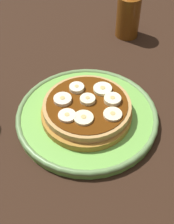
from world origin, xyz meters
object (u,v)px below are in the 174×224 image
(banana_slice_6, at_px, (67,116))
(banana_slice_1, at_px, (62,100))
(plate, at_px, (87,116))
(syrup_bottle, at_px, (128,13))
(banana_slice_5, at_px, (112,100))
(banana_slice_7, at_px, (103,89))
(banana_slice_3, at_px, (86,118))
(banana_slice_4, at_px, (113,115))
(banana_slice_2, at_px, (77,88))
(pancake_stack, at_px, (88,111))
(banana_slice_0, at_px, (88,100))

(banana_slice_6, bearing_deg, banana_slice_1, 23.73)
(plate, xyz_separation_m, syrup_bottle, (0.31, -0.05, 0.05))
(plate, xyz_separation_m, banana_slice_1, (-0.00, 0.05, 0.04))
(banana_slice_5, distance_m, banana_slice_7, 0.03)
(plate, xyz_separation_m, banana_slice_3, (-0.04, -0.00, 0.04))
(banana_slice_4, bearing_deg, plate, 65.63)
(plate, height_order, banana_slice_3, banana_slice_3)
(banana_slice_3, xyz_separation_m, banana_slice_7, (0.08, -0.02, 0.00))
(banana_slice_3, height_order, syrup_bottle, syrup_bottle)
(plate, bearing_deg, banana_slice_4, -114.37)
(banana_slice_2, relative_size, banana_slice_5, 0.90)
(pancake_stack, bearing_deg, banana_slice_6, 137.75)
(banana_slice_7, height_order, syrup_bottle, syrup_bottle)
(banana_slice_7, relative_size, syrup_bottle, 0.26)
(plate, bearing_deg, syrup_bottle, -9.96)
(banana_slice_0, height_order, banana_slice_1, same)
(banana_slice_0, bearing_deg, syrup_bottle, -10.18)
(plate, height_order, pancake_stack, pancake_stack)
(plate, height_order, banana_slice_0, banana_slice_0)
(banana_slice_0, distance_m, banana_slice_2, 0.04)
(banana_slice_1, distance_m, banana_slice_7, 0.08)
(banana_slice_2, bearing_deg, syrup_bottle, -16.26)
(banana_slice_2, bearing_deg, banana_slice_7, -83.96)
(pancake_stack, bearing_deg, banana_slice_1, 87.08)
(banana_slice_0, height_order, banana_slice_4, banana_slice_0)
(banana_slice_5, height_order, syrup_bottle, syrup_bottle)
(plate, distance_m, banana_slice_2, 0.06)
(banana_slice_1, bearing_deg, pancake_stack, -92.92)
(pancake_stack, bearing_deg, banana_slice_2, 34.75)
(syrup_bottle, bearing_deg, banana_slice_6, 166.41)
(banana_slice_7, bearing_deg, banana_slice_5, -140.87)
(plate, bearing_deg, pancake_stack, -158.06)
(banana_slice_7, bearing_deg, banana_slice_0, 144.45)
(banana_slice_2, bearing_deg, plate, -143.99)
(banana_slice_1, distance_m, banana_slice_6, 0.04)
(banana_slice_6, relative_size, syrup_bottle, 0.23)
(syrup_bottle, bearing_deg, banana_slice_0, 169.82)
(plate, relative_size, banana_slice_1, 8.08)
(banana_slice_3, bearing_deg, banana_slice_6, 89.01)
(banana_slice_3, relative_size, banana_slice_4, 1.05)
(banana_slice_5, bearing_deg, banana_slice_2, 73.27)
(banana_slice_6, bearing_deg, syrup_bottle, -13.59)
(banana_slice_2, distance_m, banana_slice_4, 0.09)
(banana_slice_3, bearing_deg, banana_slice_2, 21.71)
(pancake_stack, xyz_separation_m, syrup_bottle, (0.31, -0.05, 0.03))
(banana_slice_5, xyz_separation_m, syrup_bottle, (0.29, -0.01, 0.01))
(plate, height_order, banana_slice_2, banana_slice_2)
(banana_slice_3, relative_size, syrup_bottle, 0.25)
(banana_slice_0, bearing_deg, banana_slice_5, -81.39)
(plate, xyz_separation_m, banana_slice_7, (0.04, -0.02, 0.04))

